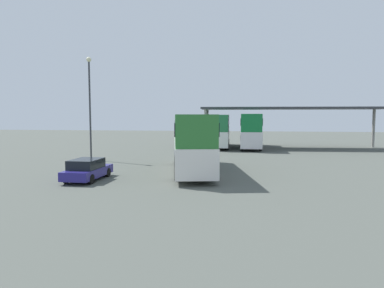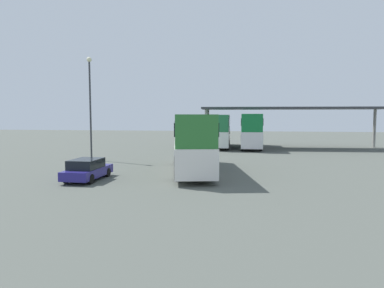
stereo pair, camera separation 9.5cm
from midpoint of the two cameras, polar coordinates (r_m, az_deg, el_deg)
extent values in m
plane|color=#50554D|center=(22.14, 1.26, -5.82)|extent=(140.00, 140.00, 0.00)
cube|color=silver|center=(25.00, -0.11, -1.70)|extent=(4.74, 11.79, 1.81)
cube|color=#296D2D|center=(24.86, -0.11, 2.64)|extent=(4.62, 11.55, 1.97)
cube|color=black|center=(24.98, -0.11, -1.20)|extent=(4.68, 11.35, 0.62)
cube|color=black|center=(24.86, -0.11, 2.86)|extent=(4.68, 11.35, 0.79)
cube|color=black|center=(30.65, -0.64, 0.00)|extent=(2.13, 0.52, 1.09)
cube|color=orange|center=(30.59, -0.64, 1.62)|extent=(1.76, 0.43, 0.36)
cylinder|color=black|center=(28.61, -2.76, -2.42)|extent=(0.47, 1.04, 1.00)
cylinder|color=black|center=(28.71, 1.83, -2.39)|extent=(0.47, 1.04, 1.00)
cylinder|color=black|center=(21.54, -2.69, -4.77)|extent=(0.47, 1.04, 1.00)
cylinder|color=black|center=(21.67, 3.40, -4.72)|extent=(0.47, 1.04, 1.00)
cube|color=navy|center=(22.69, -17.07, -4.51)|extent=(1.79, 4.04, 0.55)
cube|color=black|center=(22.43, -17.33, -3.16)|extent=(1.63, 2.23, 0.58)
cylinder|color=black|center=(24.17, -17.45, -4.43)|extent=(0.21, 0.60, 0.60)
cylinder|color=black|center=(23.51, -13.99, -4.60)|extent=(0.21, 0.60, 0.60)
cylinder|color=black|center=(21.99, -20.35, -5.39)|extent=(0.21, 0.60, 0.60)
cylinder|color=black|center=(21.27, -16.62, -5.63)|extent=(0.21, 0.60, 0.60)
cube|color=silver|center=(44.27, 4.54, 1.09)|extent=(2.66, 10.35, 1.84)
cube|color=#206C3C|center=(44.19, 4.55, 3.57)|extent=(2.58, 10.15, 1.99)
cube|color=black|center=(44.26, 4.54, 1.38)|extent=(2.68, 9.94, 0.63)
cube|color=black|center=(44.19, 4.55, 3.70)|extent=(2.68, 9.94, 0.80)
cube|color=black|center=(49.34, 4.79, 1.78)|extent=(2.05, 0.15, 1.10)
cube|color=orange|center=(49.31, 4.79, 2.81)|extent=(1.69, 0.12, 0.36)
cylinder|color=black|center=(47.56, 3.39, 0.42)|extent=(0.30, 1.01, 1.00)
cylinder|color=black|center=(47.48, 6.00, 0.39)|extent=(0.30, 1.01, 1.00)
cylinder|color=black|center=(41.21, 2.84, -0.24)|extent=(0.30, 1.01, 1.00)
cylinder|color=black|center=(41.11, 5.85, -0.27)|extent=(0.30, 1.01, 1.00)
cube|color=silver|center=(43.75, 9.67, 1.03)|extent=(2.49, 10.57, 1.88)
cube|color=#136C33|center=(43.67, 9.70, 3.60)|extent=(2.42, 10.36, 2.04)
cube|color=black|center=(43.73, 9.67, 1.32)|extent=(2.53, 10.15, 0.64)
cube|color=black|center=(43.67, 9.70, 3.73)|extent=(2.53, 10.15, 0.82)
cube|color=black|center=(48.95, 9.56, 1.74)|extent=(2.07, 0.11, 1.13)
cube|color=orange|center=(48.91, 9.58, 2.80)|extent=(1.71, 0.09, 0.36)
cylinder|color=black|center=(47.06, 8.24, 0.33)|extent=(0.29, 1.00, 1.00)
cylinder|color=black|center=(47.10, 10.92, 0.30)|extent=(0.29, 1.00, 1.00)
cylinder|color=black|center=(40.54, 8.18, -0.36)|extent=(0.29, 1.00, 1.00)
cylinder|color=black|center=(40.58, 11.28, -0.40)|extent=(0.29, 1.00, 1.00)
cube|color=#33353A|center=(44.49, 16.27, 5.75)|extent=(22.74, 6.35, 0.25)
cylinder|color=#9E9B93|center=(49.50, 27.95, 2.29)|extent=(0.36, 0.36, 4.88)
cylinder|color=#9E9B93|center=(45.71, 2.48, 2.68)|extent=(0.36, 0.36, 4.88)
cylinder|color=#9E9B93|center=(41.78, 2.22, 2.49)|extent=(0.36, 0.36, 4.88)
cylinder|color=#33353A|center=(32.53, -16.71, 5.26)|extent=(0.16, 0.16, 8.94)
sphere|color=beige|center=(32.92, -16.90, 13.33)|extent=(0.44, 0.44, 0.44)
camera|label=1|loc=(0.05, -90.11, -0.01)|focal=32.00mm
camera|label=2|loc=(0.05, 89.89, 0.01)|focal=32.00mm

